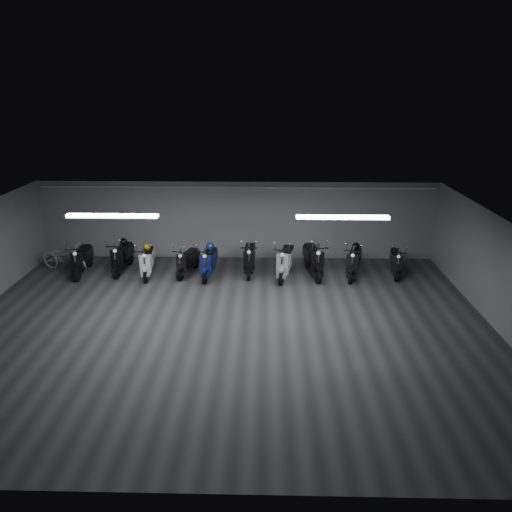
{
  "coord_description": "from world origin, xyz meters",
  "views": [
    {
      "loc": [
        1.0,
        -10.04,
        6.0
      ],
      "look_at": [
        0.73,
        2.5,
        1.05
      ],
      "focal_mm": 31.04,
      "sensor_mm": 36.0,
      "label": 1
    }
  ],
  "objects_px": {
    "scooter_0": "(81,255)",
    "helmet_0": "(147,246)",
    "scooter_5": "(250,253)",
    "scooter_9": "(396,258)",
    "scooter_3": "(187,257)",
    "helmet_2": "(124,242)",
    "scooter_1": "(122,252)",
    "scooter_8": "(354,257)",
    "helmet_3": "(210,246)",
    "bicycle": "(63,255)",
    "scooter_7": "(314,255)",
    "scooter_6": "(285,256)",
    "scooter_4": "(209,257)",
    "scooter_2": "(147,257)",
    "helmet_1": "(356,246)"
  },
  "relations": [
    {
      "from": "scooter_0",
      "to": "scooter_1",
      "type": "distance_m",
      "value": 1.29
    },
    {
      "from": "scooter_9",
      "to": "helmet_3",
      "type": "height_order",
      "value": "scooter_9"
    },
    {
      "from": "scooter_3",
      "to": "helmet_2",
      "type": "distance_m",
      "value": 2.29
    },
    {
      "from": "helmet_2",
      "to": "scooter_4",
      "type": "bearing_deg",
      "value": -11.48
    },
    {
      "from": "scooter_8",
      "to": "scooter_6",
      "type": "bearing_deg",
      "value": -160.09
    },
    {
      "from": "scooter_9",
      "to": "scooter_0",
      "type": "bearing_deg",
      "value": -169.15
    },
    {
      "from": "scooter_1",
      "to": "bicycle",
      "type": "bearing_deg",
      "value": -174.87
    },
    {
      "from": "scooter_1",
      "to": "scooter_3",
      "type": "bearing_deg",
      "value": -1.52
    },
    {
      "from": "scooter_5",
      "to": "scooter_9",
      "type": "distance_m",
      "value": 4.84
    },
    {
      "from": "scooter_4",
      "to": "bicycle",
      "type": "height_order",
      "value": "scooter_4"
    },
    {
      "from": "scooter_7",
      "to": "scooter_8",
      "type": "bearing_deg",
      "value": -11.91
    },
    {
      "from": "scooter_1",
      "to": "bicycle",
      "type": "height_order",
      "value": "scooter_1"
    },
    {
      "from": "scooter_7",
      "to": "scooter_6",
      "type": "bearing_deg",
      "value": -178.66
    },
    {
      "from": "scooter_9",
      "to": "helmet_0",
      "type": "relative_size",
      "value": 7.02
    },
    {
      "from": "scooter_0",
      "to": "scooter_3",
      "type": "bearing_deg",
      "value": -2.64
    },
    {
      "from": "scooter_8",
      "to": "scooter_9",
      "type": "xyz_separation_m",
      "value": [
        1.42,
        0.16,
        -0.08
      ]
    },
    {
      "from": "scooter_7",
      "to": "helmet_3",
      "type": "xyz_separation_m",
      "value": [
        -3.41,
        0.09,
        0.23
      ]
    },
    {
      "from": "scooter_3",
      "to": "scooter_4",
      "type": "xyz_separation_m",
      "value": [
        0.72,
        -0.14,
        0.06
      ]
    },
    {
      "from": "scooter_0",
      "to": "helmet_3",
      "type": "distance_m",
      "value": 4.26
    },
    {
      "from": "scooter_4",
      "to": "scooter_8",
      "type": "relative_size",
      "value": 0.97
    },
    {
      "from": "scooter_4",
      "to": "helmet_3",
      "type": "bearing_deg",
      "value": 90.0
    },
    {
      "from": "scooter_5",
      "to": "scooter_9",
      "type": "relative_size",
      "value": 1.12
    },
    {
      "from": "scooter_2",
      "to": "scooter_4",
      "type": "xyz_separation_m",
      "value": [
        2.03,
        -0.03,
        0.01
      ]
    },
    {
      "from": "scooter_5",
      "to": "bicycle",
      "type": "xyz_separation_m",
      "value": [
        -6.25,
        -0.05,
        -0.08
      ]
    },
    {
      "from": "scooter_0",
      "to": "scooter_2",
      "type": "bearing_deg",
      "value": -4.95
    },
    {
      "from": "scooter_0",
      "to": "helmet_2",
      "type": "distance_m",
      "value": 1.41
    },
    {
      "from": "scooter_7",
      "to": "helmet_0",
      "type": "bearing_deg",
      "value": 170.05
    },
    {
      "from": "scooter_8",
      "to": "helmet_3",
      "type": "xyz_separation_m",
      "value": [
        -4.73,
        0.16,
        0.28
      ]
    },
    {
      "from": "scooter_8",
      "to": "scooter_9",
      "type": "bearing_deg",
      "value": 24.1
    },
    {
      "from": "scooter_4",
      "to": "scooter_9",
      "type": "bearing_deg",
      "value": 8.26
    },
    {
      "from": "scooter_7",
      "to": "helmet_0",
      "type": "height_order",
      "value": "scooter_7"
    },
    {
      "from": "scooter_0",
      "to": "helmet_3",
      "type": "bearing_deg",
      "value": -1.26
    },
    {
      "from": "scooter_6",
      "to": "scooter_3",
      "type": "bearing_deg",
      "value": -169.76
    },
    {
      "from": "scooter_5",
      "to": "scooter_9",
      "type": "height_order",
      "value": "scooter_5"
    },
    {
      "from": "scooter_8",
      "to": "helmet_0",
      "type": "relative_size",
      "value": 7.9
    },
    {
      "from": "scooter_2",
      "to": "scooter_6",
      "type": "distance_m",
      "value": 4.54
    },
    {
      "from": "scooter_5",
      "to": "helmet_3",
      "type": "height_order",
      "value": "scooter_5"
    },
    {
      "from": "scooter_0",
      "to": "scooter_1",
      "type": "bearing_deg",
      "value": 7.75
    },
    {
      "from": "scooter_0",
      "to": "scooter_3",
      "type": "xyz_separation_m",
      "value": [
        3.5,
        0.04,
        -0.07
      ]
    },
    {
      "from": "scooter_7",
      "to": "helmet_1",
      "type": "relative_size",
      "value": 7.86
    },
    {
      "from": "scooter_4",
      "to": "helmet_3",
      "type": "relative_size",
      "value": 6.4
    },
    {
      "from": "scooter_3",
      "to": "scooter_2",
      "type": "bearing_deg",
      "value": -157.69
    },
    {
      "from": "scooter_3",
      "to": "scooter_7",
      "type": "height_order",
      "value": "scooter_7"
    },
    {
      "from": "scooter_3",
      "to": "scooter_9",
      "type": "bearing_deg",
      "value": 18.73
    },
    {
      "from": "scooter_0",
      "to": "helmet_0",
      "type": "xyz_separation_m",
      "value": [
        2.16,
        0.18,
        0.25
      ]
    },
    {
      "from": "scooter_3",
      "to": "helmet_0",
      "type": "relative_size",
      "value": 7.03
    },
    {
      "from": "helmet_0",
      "to": "scooter_3",
      "type": "bearing_deg",
      "value": -5.9
    },
    {
      "from": "scooter_1",
      "to": "scooter_2",
      "type": "bearing_deg",
      "value": -14.86
    },
    {
      "from": "scooter_9",
      "to": "helmet_2",
      "type": "relative_size",
      "value": 6.48
    },
    {
      "from": "scooter_5",
      "to": "scooter_7",
      "type": "bearing_deg",
      "value": -4.66
    }
  ]
}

